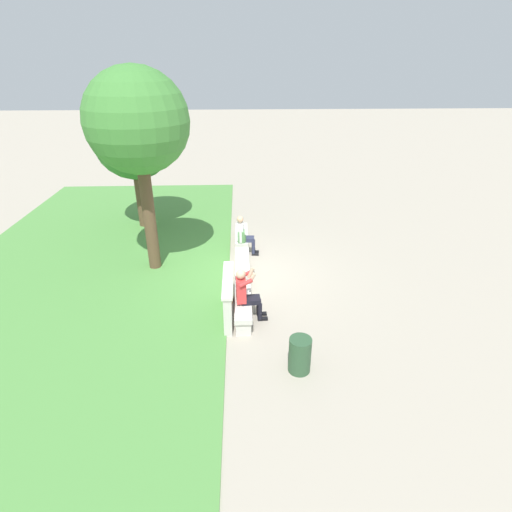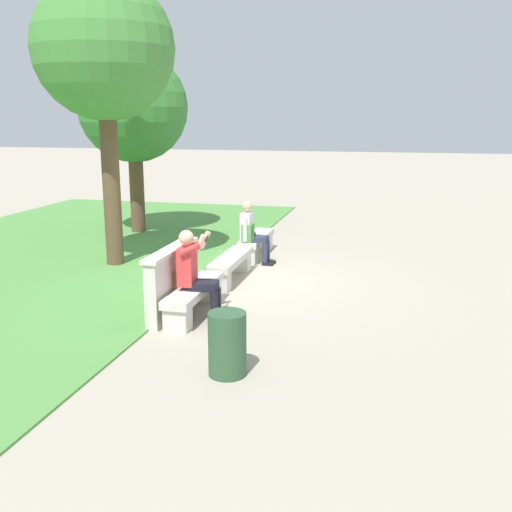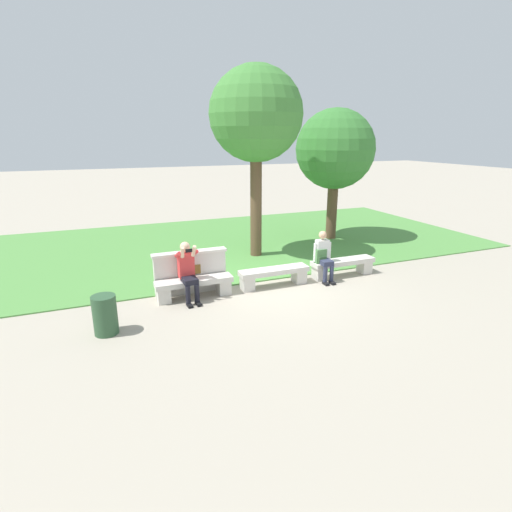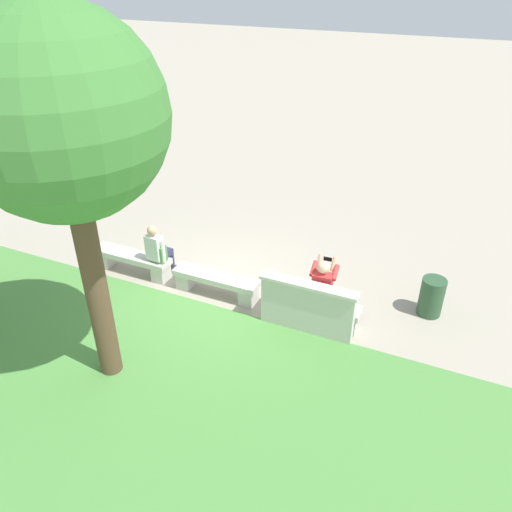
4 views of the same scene
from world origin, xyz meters
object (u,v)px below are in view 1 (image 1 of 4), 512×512
object	(u,v)px
tree_left_background	(134,140)
bench_main	(243,304)
bench_near	(242,265)
tree_behind_wall	(137,123)
bench_mid	(242,237)
trash_bin	(300,355)
person_distant	(244,234)
person_photographer	(246,292)
backpack	(242,236)

from	to	relation	value
tree_left_background	bench_main	bearing A→B (deg)	-148.63
bench_near	tree_left_background	bearing A→B (deg)	42.76
tree_behind_wall	tree_left_background	world-z (taller)	tree_behind_wall
bench_near	bench_main	bearing A→B (deg)	180.00
bench_mid	trash_bin	bearing A→B (deg)	-169.61
bench_main	person_distant	size ratio (longest dim) A/B	1.39
bench_mid	trash_bin	distance (m)	5.99
bench_main	tree_left_background	size ratio (longest dim) A/B	0.39
bench_near	trash_bin	bearing A→B (deg)	-164.56
bench_near	person_distant	xyz separation A→B (m)	(1.34, -0.07, 0.38)
bench_main	tree_behind_wall	bearing A→B (deg)	45.23
bench_mid	person_distant	bearing A→B (deg)	-174.07
bench_main	bench_mid	xyz separation A→B (m)	(3.96, 0.00, 0.00)
bench_mid	person_photographer	bearing A→B (deg)	-178.92
bench_mid	backpack	distance (m)	0.77
tree_behind_wall	trash_bin	size ratio (longest dim) A/B	7.26
bench_mid	tree_behind_wall	distance (m)	4.78
person_photographer	tree_left_background	size ratio (longest dim) A/B	0.30
person_photographer	bench_main	bearing A→B (deg)	27.34
bench_mid	backpack	world-z (taller)	backpack
bench_mid	tree_behind_wall	xyz separation A→B (m)	(-1.43, 2.55, 3.78)
bench_near	bench_mid	distance (m)	1.98
person_distant	trash_bin	xyz separation A→B (m)	(-5.26, -1.02, -0.30)
bench_near	person_photographer	size ratio (longest dim) A/B	1.33
trash_bin	person_photographer	bearing A→B (deg)	29.37
bench_main	person_distant	distance (m)	3.35
bench_near	person_distant	world-z (taller)	person_distant
person_distant	backpack	size ratio (longest dim) A/B	2.94
bench_main	trash_bin	bearing A→B (deg)	-150.79
person_photographer	tree_left_background	world-z (taller)	tree_left_background
bench_mid	bench_near	bearing A→B (deg)	180.00
tree_behind_wall	bench_mid	bearing A→B (deg)	-60.82
person_photographer	person_distant	world-z (taller)	person_photographer
bench_near	person_distant	bearing A→B (deg)	-2.82
bench_main	person_photographer	world-z (taller)	person_photographer
backpack	trash_bin	size ratio (longest dim) A/B	0.57
tree_behind_wall	trash_bin	xyz separation A→B (m)	(-4.47, -3.64, -3.70)
bench_main	trash_bin	size ratio (longest dim) A/B	2.33
backpack	tree_left_background	size ratio (longest dim) A/B	0.10
person_photographer	trash_bin	bearing A→B (deg)	-150.63
trash_bin	backpack	bearing A→B (deg)	11.74
person_distant	backpack	xyz separation A→B (m)	(-0.06, 0.06, -0.05)
bench_main	tree_left_background	world-z (taller)	tree_left_background
tree_behind_wall	trash_bin	bearing A→B (deg)	-140.86
person_photographer	backpack	size ratio (longest dim) A/B	3.08
backpack	tree_left_background	bearing A→B (deg)	54.25
bench_mid	tree_left_background	xyz separation A→B (m)	(1.85, 3.55, 2.79)
person_photographer	tree_behind_wall	distance (m)	5.03
backpack	bench_near	bearing A→B (deg)	179.92
bench_main	person_photographer	distance (m)	0.47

